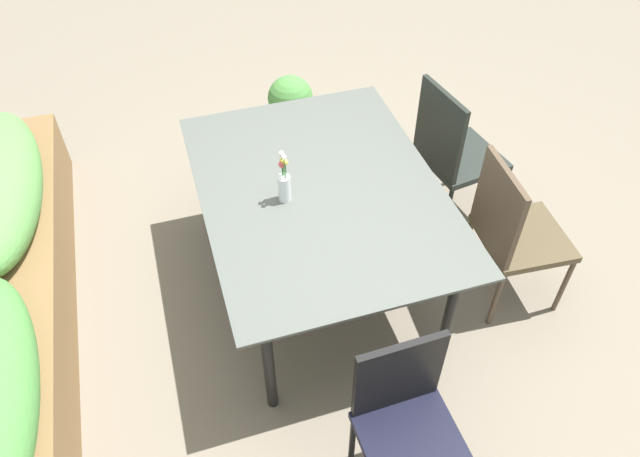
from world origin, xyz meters
TOP-DOWN VIEW (x-y plane):
  - ground_plane at (0.00, 0.00)m, footprint 12.00×12.00m
  - dining_table at (0.01, 0.04)m, footprint 1.62×1.20m
  - chair_near_right at (0.36, -0.92)m, footprint 0.51×0.51m
  - chair_near_left at (-0.35, -0.92)m, footprint 0.48×0.48m
  - chair_end_left at (-1.16, 0.04)m, footprint 0.41×0.41m
  - flower_vase at (-0.01, 0.23)m, footprint 0.07×0.06m
  - planter_box at (0.12, 1.70)m, footprint 3.08×0.53m
  - potted_plant at (1.39, -0.17)m, footprint 0.32×0.32m

SIDE VIEW (x-z plane):
  - ground_plane at x=0.00m, z-range 0.00..0.00m
  - potted_plant at x=1.39m, z-range 0.01..0.57m
  - planter_box at x=0.12m, z-range -0.02..0.73m
  - chair_end_left at x=-1.16m, z-range 0.06..0.94m
  - chair_near_left at x=-0.35m, z-range 0.05..0.99m
  - chair_near_right at x=0.36m, z-range 0.05..1.00m
  - dining_table at x=0.01m, z-range 0.32..1.08m
  - flower_vase at x=-0.01m, z-range 0.71..1.01m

